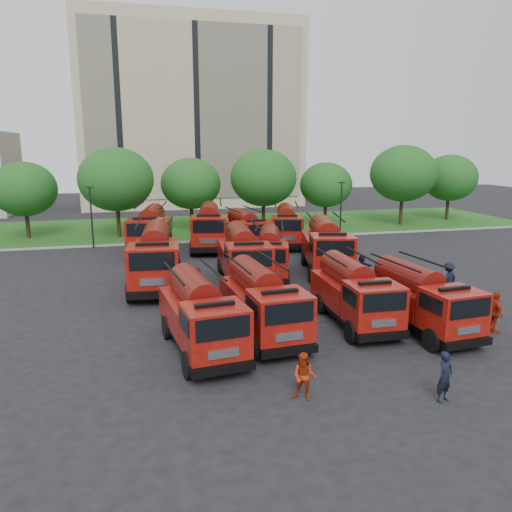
% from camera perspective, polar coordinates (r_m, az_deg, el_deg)
% --- Properties ---
extents(ground, '(140.00, 140.00, 0.00)m').
position_cam_1_polar(ground, '(27.58, 0.81, -5.08)').
color(ground, black).
rests_on(ground, ground).
extents(lawn, '(70.00, 16.00, 0.12)m').
position_cam_1_polar(lawn, '(52.51, -6.49, 3.35)').
color(lawn, '#184713').
rests_on(lawn, ground).
extents(curb, '(70.00, 0.30, 0.14)m').
position_cam_1_polar(curb, '(44.60, -5.10, 1.77)').
color(curb, gray).
rests_on(curb, ground).
extents(apartment_building, '(30.00, 14.18, 25.00)m').
position_cam_1_polar(apartment_building, '(73.99, -7.51, 15.61)').
color(apartment_building, tan).
rests_on(apartment_building, ground).
extents(tree_1, '(5.71, 5.71, 6.98)m').
position_cam_1_polar(tree_1, '(49.43, -24.98, 6.95)').
color(tree_1, '#382314').
rests_on(tree_1, ground).
extents(tree_2, '(6.72, 6.72, 8.22)m').
position_cam_1_polar(tree_2, '(47.02, -15.71, 8.40)').
color(tree_2, '#382314').
rests_on(tree_2, ground).
extents(tree_3, '(5.88, 5.88, 7.19)m').
position_cam_1_polar(tree_3, '(49.88, -7.46, 8.19)').
color(tree_3, '#382314').
rests_on(tree_3, ground).
extents(tree_4, '(6.55, 6.55, 8.01)m').
position_cam_1_polar(tree_4, '(49.68, 0.87, 8.90)').
color(tree_4, '#382314').
rests_on(tree_4, ground).
extents(tree_5, '(5.46, 5.46, 6.68)m').
position_cam_1_polar(tree_5, '(52.90, 8.00, 8.05)').
color(tree_5, '#382314').
rests_on(tree_5, ground).
extents(tree_6, '(6.89, 6.89, 8.42)m').
position_cam_1_polar(tree_6, '(55.01, 16.48, 9.03)').
color(tree_6, '#382314').
rests_on(tree_6, ground).
extents(tree_7, '(6.05, 6.05, 7.39)m').
position_cam_1_polar(tree_7, '(60.51, 21.27, 8.32)').
color(tree_7, '#382314').
rests_on(tree_7, ground).
extents(lamp_post_0, '(0.60, 0.25, 5.11)m').
position_cam_1_polar(lamp_post_0, '(43.08, -18.31, 4.62)').
color(lamp_post_0, black).
rests_on(lamp_post_0, ground).
extents(lamp_post_1, '(0.60, 0.25, 5.11)m').
position_cam_1_polar(lamp_post_1, '(46.87, 9.69, 5.66)').
color(lamp_post_1, black).
rests_on(lamp_post_1, ground).
extents(fire_truck_0, '(3.07, 6.94, 3.06)m').
position_cam_1_polar(fire_truck_0, '(20.77, -6.40, -6.64)').
color(fire_truck_0, black).
rests_on(fire_truck_0, ground).
extents(fire_truck_1, '(2.84, 6.90, 3.08)m').
position_cam_1_polar(fire_truck_1, '(22.23, 0.68, -5.25)').
color(fire_truck_1, black).
rests_on(fire_truck_1, ground).
extents(fire_truck_2, '(2.61, 6.65, 2.99)m').
position_cam_1_polar(fire_truck_2, '(24.17, 11.10, -4.13)').
color(fire_truck_2, black).
rests_on(fire_truck_2, ground).
extents(fire_truck_3, '(2.77, 6.65, 2.96)m').
position_cam_1_polar(fire_truck_3, '(24.09, 18.25, -4.64)').
color(fire_truck_3, black).
rests_on(fire_truck_3, ground).
extents(fire_truck_4, '(3.49, 8.20, 3.63)m').
position_cam_1_polar(fire_truck_4, '(30.29, -11.41, -0.14)').
color(fire_truck_4, black).
rests_on(fire_truck_4, ground).
extents(fire_truck_5, '(3.24, 7.68, 3.41)m').
position_cam_1_polar(fire_truck_5, '(30.68, -1.51, 0.05)').
color(fire_truck_5, black).
rests_on(fire_truck_5, ground).
extents(fire_truck_6, '(4.05, 7.07, 3.05)m').
position_cam_1_polar(fire_truck_6, '(32.14, 1.52, 0.29)').
color(fire_truck_6, black).
rests_on(fire_truck_6, ground).
extents(fire_truck_7, '(4.36, 8.07, 3.49)m').
position_cam_1_polar(fire_truck_7, '(33.71, 8.01, 1.13)').
color(fire_truck_7, black).
rests_on(fire_truck_7, ground).
extents(fire_truck_8, '(3.99, 8.13, 3.54)m').
position_cam_1_polar(fire_truck_8, '(40.60, -11.99, 2.94)').
color(fire_truck_8, black).
rests_on(fire_truck_8, ground).
extents(fire_truck_9, '(3.96, 8.23, 3.59)m').
position_cam_1_polar(fire_truck_9, '(41.26, -5.38, 3.34)').
color(fire_truck_9, black).
rests_on(fire_truck_9, ground).
extents(fire_truck_10, '(3.04, 6.97, 3.08)m').
position_cam_1_polar(fire_truck_10, '(40.91, -1.08, 2.95)').
color(fire_truck_10, black).
rests_on(fire_truck_10, ground).
extents(fire_truck_11, '(4.33, 7.65, 3.30)m').
position_cam_1_polar(fire_truck_11, '(42.63, 3.46, 3.47)').
color(fire_truck_11, black).
rests_on(fire_truck_11, ground).
extents(firefighter_0, '(0.76, 0.66, 1.74)m').
position_cam_1_polar(firefighter_0, '(18.40, 20.57, -15.25)').
color(firefighter_0, black).
rests_on(firefighter_0, ground).
extents(firefighter_1, '(0.91, 0.81, 1.65)m').
position_cam_1_polar(firefighter_1, '(17.47, 5.47, -16.01)').
color(firefighter_1, '#9C280C').
rests_on(firefighter_1, ground).
extents(firefighter_2, '(0.84, 1.23, 1.93)m').
position_cam_1_polar(firefighter_2, '(25.40, 25.46, -7.90)').
color(firefighter_2, '#9C280C').
rests_on(firefighter_2, ground).
extents(firefighter_3, '(1.39, 1.03, 1.93)m').
position_cam_1_polar(firefighter_3, '(30.44, 20.97, -4.23)').
color(firefighter_3, black).
rests_on(firefighter_3, ground).
extents(firefighter_4, '(1.09, 1.14, 1.96)m').
position_cam_1_polar(firefighter_4, '(27.42, -6.79, -5.27)').
color(firefighter_4, black).
rests_on(firefighter_4, ground).
extents(firefighter_5, '(1.51, 1.17, 1.50)m').
position_cam_1_polar(firefighter_5, '(32.87, 11.90, -2.46)').
color(firefighter_5, black).
rests_on(firefighter_5, ground).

